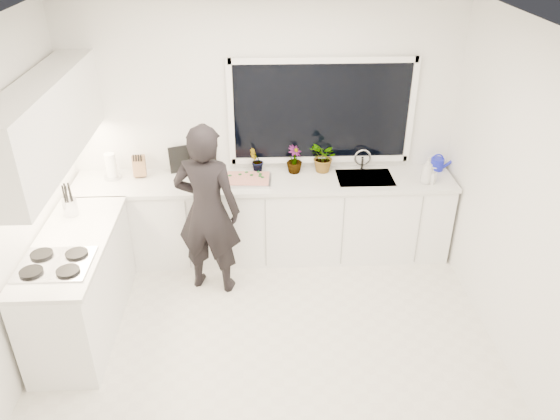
{
  "coord_description": "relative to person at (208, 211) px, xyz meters",
  "views": [
    {
      "loc": [
        -0.06,
        -3.62,
        3.44
      ],
      "look_at": [
        0.12,
        0.4,
        1.15
      ],
      "focal_mm": 35.0,
      "sensor_mm": 36.0,
      "label": 1
    }
  ],
  "objects": [
    {
      "name": "floor",
      "position": [
        0.55,
        -0.9,
        -0.88
      ],
      "size": [
        4.0,
        3.5,
        0.02
      ],
      "primitive_type": "cube",
      "color": "beige",
      "rests_on": "ground"
    },
    {
      "name": "wall_back",
      "position": [
        0.55,
        0.86,
        0.48
      ],
      "size": [
        4.0,
        0.02,
        2.7
      ],
      "primitive_type": "cube",
      "color": "white",
      "rests_on": "ground"
    },
    {
      "name": "wall_left",
      "position": [
        -1.46,
        -0.9,
        0.48
      ],
      "size": [
        0.02,
        3.5,
        2.7
      ],
      "primitive_type": "cube",
      "color": "white",
      "rests_on": "ground"
    },
    {
      "name": "wall_right",
      "position": [
        2.56,
        -0.9,
        0.48
      ],
      "size": [
        0.02,
        3.5,
        2.7
      ],
      "primitive_type": "cube",
      "color": "white",
      "rests_on": "ground"
    },
    {
      "name": "ceiling",
      "position": [
        0.55,
        -0.9,
        1.84
      ],
      "size": [
        4.0,
        3.5,
        0.02
      ],
      "primitive_type": "cube",
      "color": "white",
      "rests_on": "wall_back"
    },
    {
      "name": "window",
      "position": [
        1.15,
        0.83,
        0.68
      ],
      "size": [
        1.8,
        0.02,
        1.0
      ],
      "primitive_type": "cube",
      "color": "black",
      "rests_on": "wall_back"
    },
    {
      "name": "base_cabinets_back",
      "position": [
        0.55,
        0.55,
        -0.43
      ],
      "size": [
        3.92,
        0.58,
        0.88
      ],
      "primitive_type": "cube",
      "color": "white",
      "rests_on": "floor"
    },
    {
      "name": "base_cabinets_left",
      "position": [
        -1.12,
        -0.55,
        -0.43
      ],
      "size": [
        0.58,
        1.6,
        0.88
      ],
      "primitive_type": "cube",
      "color": "white",
      "rests_on": "floor"
    },
    {
      "name": "countertop_back",
      "position": [
        0.55,
        0.54,
        0.03
      ],
      "size": [
        3.94,
        0.62,
        0.04
      ],
      "primitive_type": "cube",
      "color": "silver",
      "rests_on": "base_cabinets_back"
    },
    {
      "name": "countertop_left",
      "position": [
        -1.12,
        -0.55,
        0.03
      ],
      "size": [
        0.62,
        1.6,
        0.04
      ],
      "primitive_type": "cube",
      "color": "silver",
      "rests_on": "base_cabinets_left"
    },
    {
      "name": "upper_cabinets",
      "position": [
        -1.24,
        -0.2,
        0.98
      ],
      "size": [
        0.34,
        2.1,
        0.7
      ],
      "primitive_type": "cube",
      "color": "white",
      "rests_on": "wall_left"
    },
    {
      "name": "sink",
      "position": [
        1.6,
        0.55,
        -0.0
      ],
      "size": [
        0.58,
        0.42,
        0.14
      ],
      "primitive_type": "cube",
      "color": "silver",
      "rests_on": "countertop_back"
    },
    {
      "name": "faucet",
      "position": [
        1.6,
        0.75,
        0.16
      ],
      "size": [
        0.03,
        0.03,
        0.22
      ],
      "primitive_type": "cylinder",
      "color": "silver",
      "rests_on": "countertop_back"
    },
    {
      "name": "stovetop",
      "position": [
        -1.14,
        -0.9,
        0.06
      ],
      "size": [
        0.56,
        0.48,
        0.03
      ],
      "primitive_type": "cube",
      "color": "black",
      "rests_on": "countertop_left"
    },
    {
      "name": "person",
      "position": [
        0.0,
        0.0,
        0.0
      ],
      "size": [
        0.72,
        0.56,
        1.75
      ],
      "primitive_type": "imported",
      "rotation": [
        0.0,
        0.0,
        2.9
      ],
      "color": "black",
      "rests_on": "floor"
    },
    {
      "name": "pizza_tray",
      "position": [
        0.38,
        0.52,
        0.06
      ],
      "size": [
        0.5,
        0.39,
        0.03
      ],
      "primitive_type": "cube",
      "rotation": [
        0.0,
        0.0,
        -0.07
      ],
      "color": "#B9B9BE",
      "rests_on": "countertop_back"
    },
    {
      "name": "pizza",
      "position": [
        0.38,
        0.52,
        0.08
      ],
      "size": [
        0.46,
        0.34,
        0.01
      ],
      "primitive_type": "cube",
      "rotation": [
        0.0,
        0.0,
        -0.07
      ],
      "color": "#B12117",
      "rests_on": "pizza_tray"
    },
    {
      "name": "watering_can",
      "position": [
        2.4,
        0.71,
        0.11
      ],
      "size": [
        0.18,
        0.18,
        0.13
      ],
      "primitive_type": "cylinder",
      "rotation": [
        0.0,
        0.0,
        0.41
      ],
      "color": "#151CC6",
      "rests_on": "countertop_back"
    },
    {
      "name": "paper_towel_roll",
      "position": [
        -1.02,
        0.65,
        0.18
      ],
      "size": [
        0.15,
        0.15,
        0.26
      ],
      "primitive_type": "cylinder",
      "rotation": [
        0.0,
        0.0,
        0.43
      ],
      "color": "white",
      "rests_on": "countertop_back"
    },
    {
      "name": "knife_block",
      "position": [
        -0.75,
        0.69,
        0.16
      ],
      "size": [
        0.14,
        0.11,
        0.22
      ],
      "primitive_type": "cube",
      "rotation": [
        0.0,
        0.0,
        0.11
      ],
      "color": "#916543",
      "rests_on": "countertop_back"
    },
    {
      "name": "utensil_crock",
      "position": [
        -1.23,
        -0.1,
        0.13
      ],
      "size": [
        0.16,
        0.16,
        0.16
      ],
      "primitive_type": "cylinder",
      "rotation": [
        0.0,
        0.0,
        -0.27
      ],
      "color": "#B1B1B6",
      "rests_on": "countertop_left"
    },
    {
      "name": "picture_frame_large",
      "position": [
        -0.34,
        0.79,
        0.19
      ],
      "size": [
        0.21,
        0.09,
        0.28
      ],
      "primitive_type": "cube",
      "rotation": [
        0.0,
        0.0,
        0.35
      ],
      "color": "black",
      "rests_on": "countertop_back"
    },
    {
      "name": "picture_frame_small",
      "position": [
        -0.07,
        0.79,
        0.2
      ],
      "size": [
        0.24,
        0.11,
        0.3
      ],
      "primitive_type": "cube",
      "rotation": [
        0.0,
        0.0,
        0.38
      ],
      "color": "black",
      "rests_on": "countertop_back"
    },
    {
      "name": "herb_plants",
      "position": [
        1.03,
        0.71,
        0.21
      ],
      "size": [
        0.99,
        0.38,
        0.33
      ],
      "color": "#26662D",
      "rests_on": "countertop_back"
    },
    {
      "name": "soap_bottles",
      "position": [
        2.21,
        0.4,
        0.18
      ],
      "size": [
        0.19,
        0.16,
        0.28
      ],
      "color": "#D8BF66",
      "rests_on": "countertop_back"
    }
  ]
}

